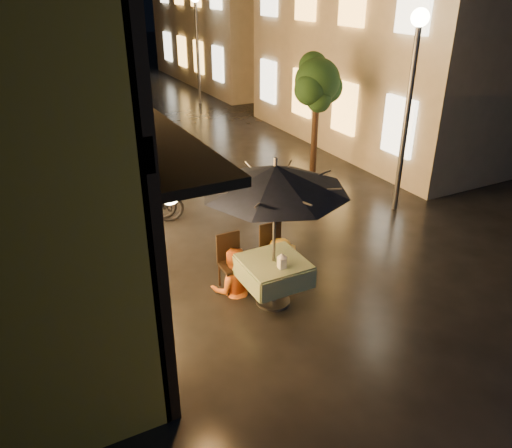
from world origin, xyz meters
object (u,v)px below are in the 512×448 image
cafe_table (273,271)px  person_orange (232,250)px  streetlamp_near (412,78)px  patio_umbrella (275,178)px  bicycle_0 (141,204)px  table_lantern (282,260)px  person_yellow (281,241)px

cafe_table → person_orange: 0.76m
cafe_table → streetlamp_near: bearing=24.3°
patio_umbrella → bicycle_0: 4.26m
patio_umbrella → table_lantern: size_ratio=9.84×
streetlamp_near → cafe_table: bearing=-155.7°
patio_umbrella → table_lantern: (-0.00, -0.25, -1.23)m
person_yellow → streetlamp_near: bearing=-155.0°
bicycle_0 → person_yellow: bearing=-143.5°
person_orange → table_lantern: bearing=133.8°
patio_umbrella → person_yellow: patio_umbrella is taller
streetlamp_near → table_lantern: bearing=-152.9°
cafe_table → patio_umbrella: size_ratio=0.40×
patio_umbrella → person_orange: 1.56m
streetlamp_near → person_orange: streetlamp_near is taller
table_lantern → person_orange: (-0.44, 0.85, -0.14)m
person_yellow → bicycle_0: (-1.54, 3.19, -0.27)m
streetlamp_near → cafe_table: size_ratio=4.27×
streetlamp_near → person_yellow: streetlamp_near is taller
person_orange → bicycle_0: bearing=-61.8°
person_yellow → bicycle_0: 3.55m
cafe_table → patio_umbrella: (0.00, -0.00, 1.56)m
bicycle_0 → table_lantern: bearing=-154.2°
cafe_table → bicycle_0: (-1.08, 3.76, -0.12)m
person_yellow → bicycle_0: size_ratio=0.83×
cafe_table → person_yellow: size_ratio=0.67×
table_lantern → person_yellow: size_ratio=0.17×
streetlamp_near → person_yellow: bearing=-160.4°
cafe_table → person_orange: person_orange is taller
bicycle_0 → streetlamp_near: bearing=-98.4°
patio_umbrella → person_yellow: 1.59m
streetlamp_near → cafe_table: (-4.25, -1.92, -2.33)m
streetlamp_near → bicycle_0: streetlamp_near is taller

